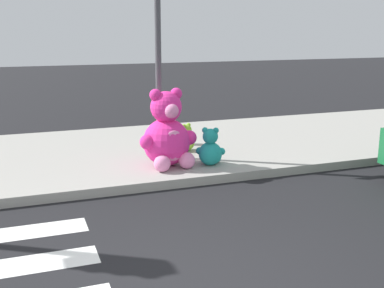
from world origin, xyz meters
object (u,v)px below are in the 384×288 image
sign_pole (158,64)px  plush_pink_large (167,135)px  plush_lime (186,140)px  plush_white (172,133)px  plush_teal (210,150)px

sign_pole → plush_pink_large: size_ratio=2.40×
plush_lime → plush_white: bearing=96.7°
plush_lime → plush_teal: (0.08, -1.09, 0.05)m
plush_pink_large → plush_white: (0.56, 1.54, -0.32)m
plush_white → plush_lime: bearing=-83.3°
plush_white → plush_teal: 1.74m
sign_pole → plush_lime: size_ratio=5.97×
plush_pink_large → plush_lime: size_ratio=2.49×
plush_pink_large → plush_white: 1.67m
plush_lime → plush_teal: 1.09m
plush_pink_large → plush_white: plush_pink_large is taller
sign_pole → plush_teal: sign_pole is taller
plush_pink_large → plush_white: bearing=69.9°
plush_pink_large → plush_teal: 0.79m
sign_pole → plush_teal: (0.68, -0.79, -1.43)m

